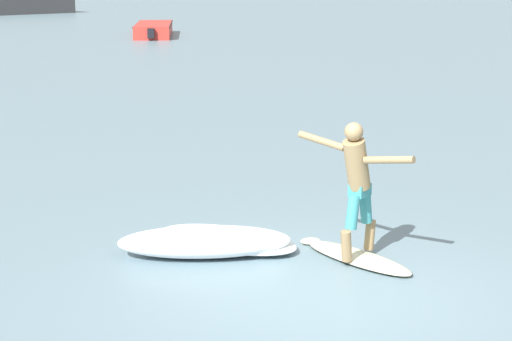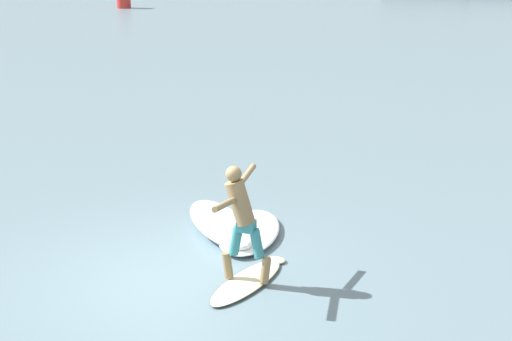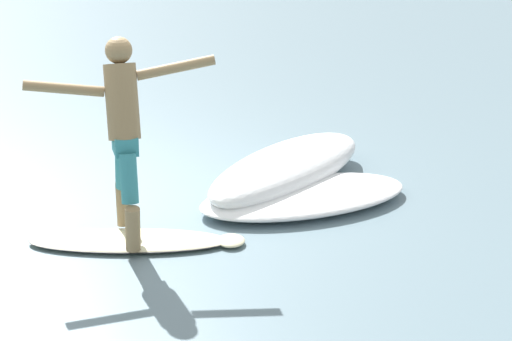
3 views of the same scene
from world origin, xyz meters
name	(u,v)px [view 1 (image 1 of 3)]	position (x,y,z in m)	size (l,w,h in m)	color
ground_plane	(322,290)	(0.00, 0.00, 0.00)	(200.00, 200.00, 0.00)	slate
surfboard	(356,257)	(1.15, 0.41, 0.03)	(0.72, 1.94, 0.20)	beige
surfer	(357,178)	(1.07, 0.37, 1.11)	(0.78, 1.65, 1.77)	olive
fishing_boat_near_jetty	(154,29)	(23.76, 33.27, 0.39)	(6.16, 6.83, 0.72)	red
wave_foam_at_tail	(227,239)	(0.37, 2.03, 0.08)	(1.56, 2.27, 0.17)	white
wave_foam_at_nose	(205,242)	(-0.13, 1.92, 0.19)	(2.27, 2.13, 0.38)	white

